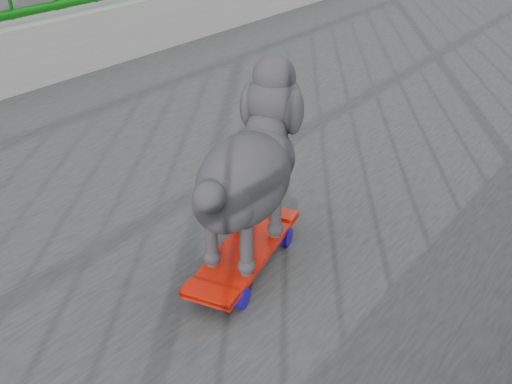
{
  "coord_description": "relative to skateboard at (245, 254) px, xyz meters",
  "views": [
    {
      "loc": [
        1.29,
        0.65,
        8.0
      ],
      "look_at": [
        0.44,
        1.76,
        7.22
      ],
      "focal_mm": 42.0,
      "sensor_mm": 36.0,
      "label": 1
    }
  ],
  "objects": [
    {
      "name": "skateboard",
      "position": [
        0.0,
        0.0,
        0.0
      ],
      "size": [
        0.25,
        0.5,
        0.06
      ],
      "rotation": [
        0.0,
        0.0,
        0.24
      ],
      "color": "red",
      "rests_on": "footbridge"
    },
    {
      "name": "car_0",
      "position": [
        -6.44,
        7.74,
        -6.38
      ],
      "size": [
        1.59,
        3.94,
        1.34
      ],
      "primitive_type": "imported",
      "color": "black",
      "rests_on": "ground"
    },
    {
      "name": "poodle",
      "position": [
        -0.01,
        0.03,
        0.25
      ],
      "size": [
        0.3,
        0.52,
        0.44
      ],
      "rotation": [
        0.0,
        0.0,
        0.24
      ],
      "color": "#28262A",
      "rests_on": "skateboard"
    },
    {
      "name": "car_5",
      "position": [
        -6.44,
        13.6,
        -6.27
      ],
      "size": [
        1.64,
        4.71,
        1.55
      ],
      "primitive_type": "imported",
      "color": "silver",
      "rests_on": "ground"
    },
    {
      "name": "car_3",
      "position": [
        -16.04,
        13.46,
        -6.27
      ],
      "size": [
        2.17,
        5.33,
        1.55
      ],
      "primitive_type": "imported",
      "rotation": [
        0.0,
        0.0,
        3.14
      ],
      "color": "black",
      "rests_on": "ground"
    }
  ]
}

